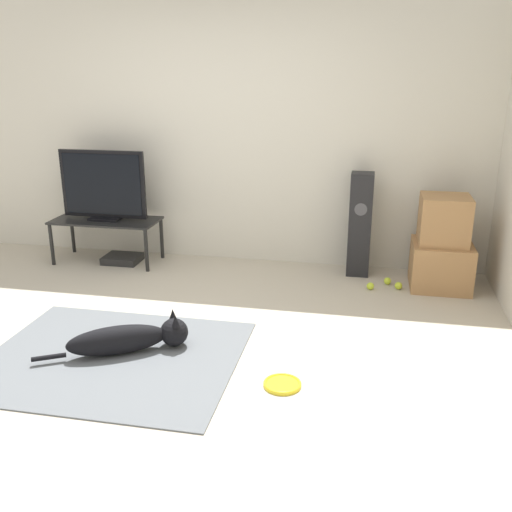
# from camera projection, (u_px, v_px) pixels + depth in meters

# --- Properties ---
(ground_plane) EXTENTS (12.00, 12.00, 0.00)m
(ground_plane) POSITION_uv_depth(u_px,v_px,m) (154.00, 348.00, 4.04)
(ground_plane) COLOR #BCB29E
(wall_back) EXTENTS (8.00, 0.06, 2.55)m
(wall_back) POSITION_uv_depth(u_px,v_px,m) (224.00, 133.00, 5.59)
(wall_back) COLOR beige
(wall_back) RESTS_ON ground_plane
(area_rug) EXTENTS (1.71, 1.42, 0.01)m
(area_rug) POSITION_uv_depth(u_px,v_px,m) (113.00, 357.00, 3.91)
(area_rug) COLOR slate
(area_rug) RESTS_ON ground_plane
(dog) EXTENTS (0.94, 0.58, 0.26)m
(dog) POSITION_uv_depth(u_px,v_px,m) (132.00, 338.00, 3.94)
(dog) COLOR black
(dog) RESTS_ON area_rug
(frisbee) EXTENTS (0.24, 0.24, 0.03)m
(frisbee) POSITION_uv_depth(u_px,v_px,m) (282.00, 384.00, 3.56)
(frisbee) COLOR yellow
(frisbee) RESTS_ON ground_plane
(cardboard_box_lower) EXTENTS (0.52, 0.51, 0.41)m
(cardboard_box_lower) POSITION_uv_depth(u_px,v_px,m) (441.00, 265.00, 5.11)
(cardboard_box_lower) COLOR #A87A4C
(cardboard_box_lower) RESTS_ON ground_plane
(cardboard_box_upper) EXTENTS (0.42, 0.41, 0.42)m
(cardboard_box_upper) POSITION_uv_depth(u_px,v_px,m) (444.00, 220.00, 4.99)
(cardboard_box_upper) COLOR #A87A4C
(cardboard_box_upper) RESTS_ON cardboard_box_lower
(floor_speaker) EXTENTS (0.21, 0.21, 0.98)m
(floor_speaker) POSITION_uv_depth(u_px,v_px,m) (360.00, 225.00, 5.34)
(floor_speaker) COLOR black
(floor_speaker) RESTS_ON ground_plane
(tv_stand) EXTENTS (1.06, 0.48, 0.44)m
(tv_stand) POSITION_uv_depth(u_px,v_px,m) (106.00, 224.00, 5.73)
(tv_stand) COLOR black
(tv_stand) RESTS_ON ground_plane
(tv) EXTENTS (0.87, 0.20, 0.69)m
(tv) POSITION_uv_depth(u_px,v_px,m) (103.00, 186.00, 5.61)
(tv) COLOR black
(tv) RESTS_ON tv_stand
(tennis_ball_by_boxes) EXTENTS (0.07, 0.07, 0.07)m
(tennis_ball_by_boxes) POSITION_uv_depth(u_px,v_px,m) (370.00, 286.00, 5.09)
(tennis_ball_by_boxes) COLOR #C6E033
(tennis_ball_by_boxes) RESTS_ON ground_plane
(tennis_ball_near_speaker) EXTENTS (0.07, 0.07, 0.07)m
(tennis_ball_near_speaker) POSITION_uv_depth(u_px,v_px,m) (398.00, 286.00, 5.10)
(tennis_ball_near_speaker) COLOR #C6E033
(tennis_ball_near_speaker) RESTS_ON ground_plane
(tennis_ball_loose_on_carpet) EXTENTS (0.07, 0.07, 0.07)m
(tennis_ball_loose_on_carpet) POSITION_uv_depth(u_px,v_px,m) (387.00, 281.00, 5.22)
(tennis_ball_loose_on_carpet) COLOR #C6E033
(tennis_ball_loose_on_carpet) RESTS_ON ground_plane
(game_console) EXTENTS (0.36, 0.30, 0.07)m
(game_console) POSITION_uv_depth(u_px,v_px,m) (123.00, 259.00, 5.81)
(game_console) COLOR black
(game_console) RESTS_ON ground_plane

